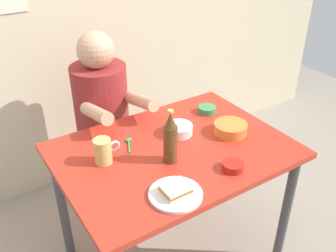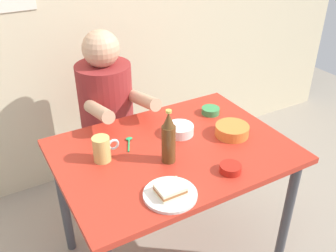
% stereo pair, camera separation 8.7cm
% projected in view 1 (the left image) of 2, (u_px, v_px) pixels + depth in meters
% --- Properties ---
extents(dining_table, '(1.10, 0.80, 0.74)m').
position_uv_depth(dining_table, '(173.00, 164.00, 1.85)').
color(dining_table, '#B72D1E').
rests_on(dining_table, ground).
extents(stool, '(0.34, 0.34, 0.45)m').
position_uv_depth(stool, '(107.00, 157.00, 2.41)').
color(stool, '#4C4C51').
rests_on(stool, ground).
extents(person_seated, '(0.33, 0.56, 0.72)m').
position_uv_depth(person_seated, '(101.00, 100.00, 2.19)').
color(person_seated, maroon).
rests_on(person_seated, stool).
extents(plate_orange, '(0.22, 0.22, 0.01)m').
position_uv_depth(plate_orange, '(176.00, 194.00, 1.51)').
color(plate_orange, silver).
rests_on(plate_orange, dining_table).
extents(sandwich, '(0.11, 0.09, 0.04)m').
position_uv_depth(sandwich, '(176.00, 189.00, 1.50)').
color(sandwich, beige).
rests_on(sandwich, plate_orange).
extents(beer_mug, '(0.13, 0.08, 0.12)m').
position_uv_depth(beer_mug, '(103.00, 151.00, 1.68)').
color(beer_mug, '#D1BC66').
rests_on(beer_mug, dining_table).
extents(beer_bottle, '(0.06, 0.06, 0.26)m').
position_uv_depth(beer_bottle, '(170.00, 139.00, 1.66)').
color(beer_bottle, '#593819').
rests_on(beer_bottle, dining_table).
extents(sambal_bowl_red, '(0.10, 0.10, 0.03)m').
position_uv_depth(sambal_bowl_red, '(233.00, 166.00, 1.65)').
color(sambal_bowl_red, '#B21E14').
rests_on(sambal_bowl_red, dining_table).
extents(soup_bowl_orange, '(0.17, 0.17, 0.05)m').
position_uv_depth(soup_bowl_orange, '(230.00, 128.00, 1.91)').
color(soup_bowl_orange, orange).
rests_on(soup_bowl_orange, dining_table).
extents(dip_bowl_green, '(0.10, 0.10, 0.03)m').
position_uv_depth(dip_bowl_green, '(207.00, 109.00, 2.11)').
color(dip_bowl_green, '#388C4C').
rests_on(dip_bowl_green, dining_table).
extents(rice_bowl_white, '(0.14, 0.14, 0.05)m').
position_uv_depth(rice_bowl_white, '(179.00, 129.00, 1.91)').
color(rice_bowl_white, silver).
rests_on(rice_bowl_white, dining_table).
extents(spoon, '(0.07, 0.11, 0.01)m').
position_uv_depth(spoon, '(129.00, 142.00, 1.84)').
color(spoon, '#26A559').
rests_on(spoon, dining_table).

